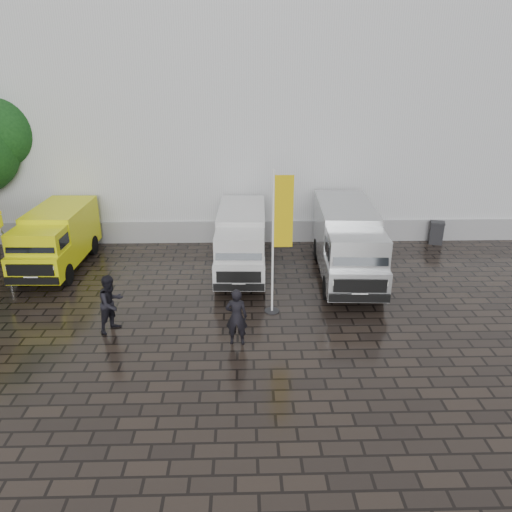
{
  "coord_description": "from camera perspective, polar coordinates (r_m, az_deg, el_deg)",
  "views": [
    {
      "loc": [
        -1.18,
        -13.99,
        8.03
      ],
      "look_at": [
        -0.77,
        2.2,
        1.57
      ],
      "focal_mm": 35.0,
      "sensor_mm": 36.0,
      "label": 1
    }
  ],
  "objects": [
    {
      "name": "van_yellow",
      "position": [
        21.59,
        -21.83,
        1.65
      ],
      "size": [
        2.12,
        5.19,
        2.37
      ],
      "primitive_type": null,
      "rotation": [
        0.0,
        0.0,
        -0.03
      ],
      "color": "#DADE0B",
      "rests_on": "ground"
    },
    {
      "name": "exhibition_hall",
      "position": [
        30.22,
        4.81,
        17.83
      ],
      "size": [
        44.0,
        16.0,
        12.0
      ],
      "primitive_type": "cube",
      "color": "silver",
      "rests_on": "ground"
    },
    {
      "name": "van_silver",
      "position": [
        19.48,
        10.37,
        1.32
      ],
      "size": [
        2.38,
        6.31,
        2.69
      ],
      "primitive_type": null,
      "rotation": [
        0.0,
        0.0,
        -0.05
      ],
      "color": "#AAADAF",
      "rests_on": "ground"
    },
    {
      "name": "wheelie_bin",
      "position": [
        24.48,
        19.92,
        2.55
      ],
      "size": [
        0.78,
        0.78,
        1.04
      ],
      "primitive_type": "cube",
      "rotation": [
        0.0,
        0.0,
        -0.3
      ],
      "color": "black",
      "rests_on": "ground"
    },
    {
      "name": "person_tent",
      "position": [
        16.17,
        -16.21,
        -5.22
      ],
      "size": [
        1.09,
        1.15,
        1.86
      ],
      "primitive_type": "imported",
      "rotation": [
        0.0,
        0.0,
        0.98
      ],
      "color": "black",
      "rests_on": "ground"
    },
    {
      "name": "ground",
      "position": [
        16.17,
        2.95,
        -8.05
      ],
      "size": [
        120.0,
        120.0,
        0.0
      ],
      "primitive_type": "plane",
      "color": "black",
      "rests_on": "ground"
    },
    {
      "name": "hall_plinth",
      "position": [
        23.41,
        6.43,
        2.85
      ],
      "size": [
        44.0,
        0.15,
        1.0
      ],
      "primitive_type": "cube",
      "color": "gray",
      "rests_on": "ground"
    },
    {
      "name": "flagpole",
      "position": [
        15.97,
        2.6,
        2.32
      ],
      "size": [
        0.88,
        0.5,
        4.89
      ],
      "color": "black",
      "rests_on": "ground"
    },
    {
      "name": "person_front",
      "position": [
        14.86,
        -2.25,
        -6.95
      ],
      "size": [
        0.68,
        0.47,
        1.8
      ],
      "primitive_type": "imported",
      "rotation": [
        0.0,
        0.0,
        3.09
      ],
      "color": "black",
      "rests_on": "ground"
    },
    {
      "name": "van_white",
      "position": [
        19.81,
        -1.69,
        1.55
      ],
      "size": [
        2.01,
        5.57,
        2.39
      ],
      "primitive_type": null,
      "rotation": [
        0.0,
        0.0,
        -0.03
      ],
      "color": "silver",
      "rests_on": "ground"
    }
  ]
}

